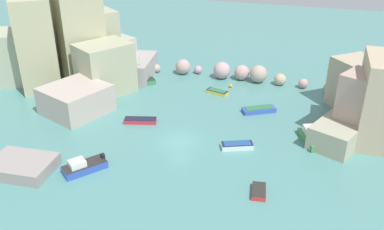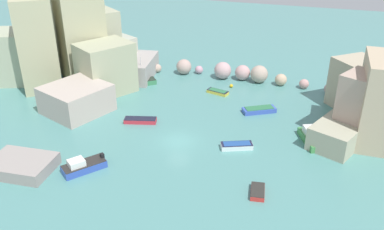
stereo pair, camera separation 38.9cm
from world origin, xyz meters
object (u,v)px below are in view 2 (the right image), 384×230
(moored_boat_6, at_px, (258,192))
(moored_boat_7, at_px, (218,92))
(moored_boat_4, at_px, (313,138))
(channel_buoy, at_px, (231,86))
(moored_boat_3, at_px, (237,146))
(moored_boat_2, at_px, (83,166))
(moored_boat_1, at_px, (140,120))
(stone_dock, at_px, (21,165))
(moored_boat_5, at_px, (259,110))
(moored_boat_0, at_px, (142,82))

(moored_boat_6, relative_size, moored_boat_7, 0.78)
(moored_boat_4, bearing_deg, moored_boat_7, 30.91)
(moored_boat_4, relative_size, moored_boat_6, 2.02)
(channel_buoy, distance_m, moored_boat_7, 3.16)
(channel_buoy, bearing_deg, moored_boat_6, -71.31)
(moored_boat_4, bearing_deg, moored_boat_3, 93.94)
(moored_boat_2, bearing_deg, moored_boat_1, -148.36)
(moored_boat_2, height_order, moored_boat_3, moored_boat_2)
(stone_dock, relative_size, moored_boat_3, 1.69)
(channel_buoy, relative_size, moored_boat_5, 0.12)
(stone_dock, distance_m, moored_boat_7, 29.16)
(channel_buoy, bearing_deg, moored_boat_3, -74.84)
(moored_boat_5, bearing_deg, moored_boat_1, -1.92)
(channel_buoy, distance_m, moored_boat_0, 13.75)
(moored_boat_0, height_order, moored_boat_2, moored_boat_0)
(moored_boat_4, bearing_deg, moored_boat_6, 136.08)
(channel_buoy, bearing_deg, stone_dock, -118.77)
(moored_boat_0, relative_size, moored_boat_4, 0.86)
(stone_dock, xyz_separation_m, moored_boat_2, (6.00, 1.99, -0.11))
(moored_boat_1, xyz_separation_m, moored_boat_5, (13.83, 7.58, 0.04))
(channel_buoy, xyz_separation_m, moored_boat_2, (-9.55, -26.33, 0.29))
(stone_dock, xyz_separation_m, moored_boat_4, (28.25, 15.42, -0.11))
(stone_dock, xyz_separation_m, moored_boat_6, (23.89, 3.69, -0.40))
(channel_buoy, bearing_deg, moored_boat_5, -52.56)
(moored_boat_3, distance_m, moored_boat_4, 9.09)
(moored_boat_2, bearing_deg, moored_boat_3, 160.51)
(moored_boat_0, relative_size, moored_boat_5, 0.99)
(moored_boat_4, xyz_separation_m, moored_boat_6, (-4.36, -11.74, -0.28))
(moored_boat_1, distance_m, moored_boat_2, 11.70)
(moored_boat_0, height_order, moored_boat_3, moored_boat_0)
(moored_boat_4, height_order, moored_boat_6, moored_boat_4)
(stone_dock, distance_m, moored_boat_3, 23.10)
(stone_dock, distance_m, moored_boat_1, 15.40)
(moored_boat_4, distance_m, moored_boat_7, 17.29)
(moored_boat_3, relative_size, moored_boat_7, 1.13)
(stone_dock, height_order, moored_boat_3, stone_dock)
(moored_boat_4, relative_size, moored_boat_5, 1.16)
(stone_dock, relative_size, moored_boat_2, 1.38)
(moored_boat_2, distance_m, moored_boat_4, 25.99)
(moored_boat_1, height_order, moored_boat_3, moored_boat_3)
(moored_boat_0, height_order, moored_boat_6, moored_boat_0)
(moored_boat_2, bearing_deg, moored_boat_0, -133.19)
(moored_boat_1, bearing_deg, channel_buoy, 45.19)
(moored_boat_2, distance_m, moored_boat_7, 24.87)
(channel_buoy, distance_m, moored_boat_3, 17.71)
(moored_boat_0, distance_m, moored_boat_3, 22.77)
(moored_boat_1, distance_m, moored_boat_7, 13.76)
(moored_boat_0, relative_size, moored_boat_6, 1.73)
(stone_dock, xyz_separation_m, moored_boat_5, (21.01, 21.20, -0.32))
(moored_boat_3, relative_size, moored_boat_6, 1.45)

